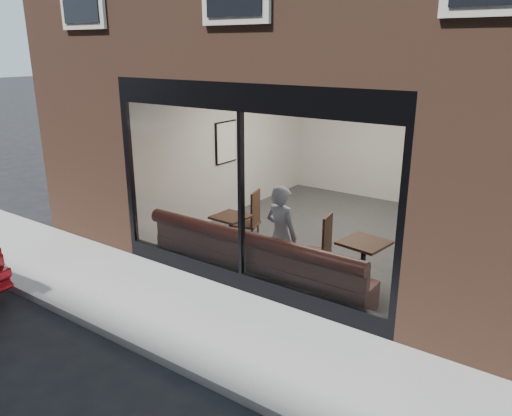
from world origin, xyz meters
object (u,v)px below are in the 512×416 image
Objects in this scene: cafe_chair_left at (247,224)px; banquette at (257,268)px; cafe_table_right at (364,243)px; person at (281,235)px; cafe_table_left at (231,217)px; cafe_chair_right at (316,252)px.

banquette is at bearing 115.27° from cafe_chair_left.
cafe_table_right is at bearing 29.14° from banquette.
cafe_chair_left is at bearing 165.00° from cafe_table_right.
person is 2.44× the size of cafe_table_right.
banquette is 6.72× the size of cafe_table_left.
cafe_table_right is (2.49, 0.21, 0.00)m from cafe_table_left.
banquette is at bearing -150.86° from cafe_table_right.
person reaches higher than cafe_chair_right.
person is (0.35, 0.17, 0.60)m from banquette.
person is 1.11m from cafe_chair_right.
cafe_table_left is at bearing -8.51° from person.
cafe_table_left is 1.35× the size of cafe_chair_right.
banquette is 1.29m from cafe_table_left.
banquette is at bearing -31.46° from cafe_table_left.
cafe_table_left is 2.50m from cafe_table_right.
cafe_chair_right is at bearing -88.97° from person.
banquette is 8.59× the size of cafe_chair_left.
banquette is 1.21m from cafe_chair_right.
person is at bearing 72.51° from cafe_chair_right.
cafe_chair_left is (-2.86, 0.77, -0.50)m from cafe_table_right.
cafe_chair_left is (-1.37, 1.59, 0.01)m from banquette.
cafe_chair_left is 1.05× the size of cafe_chair_right.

